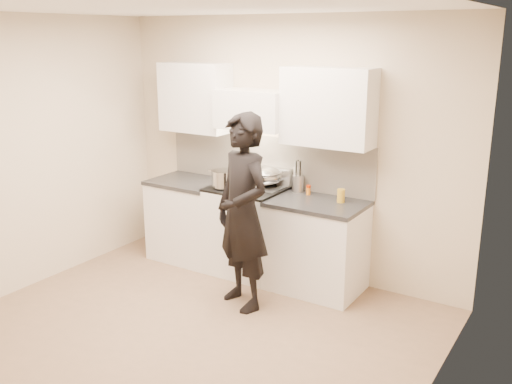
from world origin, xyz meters
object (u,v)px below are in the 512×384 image
utensil_crock (298,182)px  person (243,213)px  stove (247,230)px  counter_right (317,246)px  wok (265,176)px

utensil_crock → person: 0.92m
stove → counter_right: stove is taller
counter_right → utensil_crock: (-0.34, 0.22, 0.56)m
wok → person: bearing=-72.5°
counter_right → utensil_crock: utensil_crock is taller
wok → utensil_crock: 0.36m
counter_right → utensil_crock: 0.69m
stove → wok: 0.62m
stove → person: (0.40, -0.69, 0.44)m
stove → counter_right: bearing=0.0°
counter_right → person: 0.93m
counter_right → utensil_crock: bearing=147.0°
wok → stove: bearing=-136.8°
stove → utensil_crock: (0.49, 0.22, 0.55)m
stove → utensil_crock: bearing=24.8°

